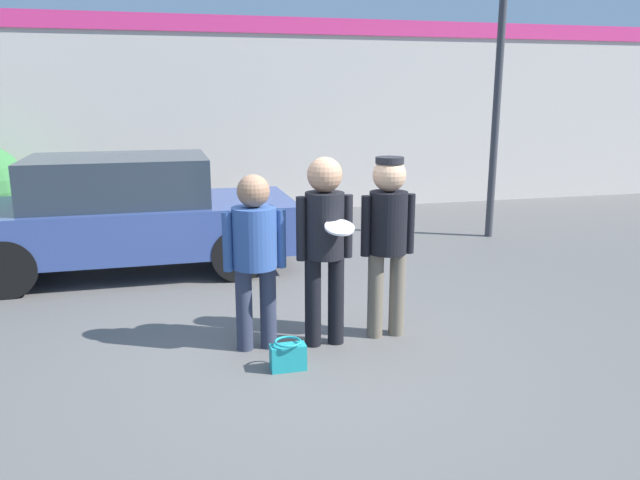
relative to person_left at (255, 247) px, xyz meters
name	(u,v)px	position (x,y,z in m)	size (l,w,h in m)	color
ground_plane	(303,346)	(0.42, -0.07, -0.96)	(56.00, 56.00, 0.00)	#5B5956
storefront_building	(221,116)	(0.42, 6.74, 0.90)	(24.00, 0.22, 3.65)	beige
person_left	(255,247)	(0.00, 0.00, 0.00)	(0.57, 0.40, 1.61)	#2D3347
person_middle_with_frisbee	(325,234)	(0.63, -0.06, 0.09)	(0.52, 0.56, 1.75)	black
person_right	(388,230)	(1.25, 0.00, 0.08)	(0.53, 0.36, 1.72)	#665B4C
parked_car_near	(126,214)	(-1.23, 2.98, -0.20)	(4.25, 1.84, 1.50)	#334784
street_lamp	(517,3)	(4.60, 3.58, 2.64)	(1.31, 0.35, 5.86)	#38383D
handbag	(288,356)	(0.18, -0.52, -0.83)	(0.30, 0.23, 0.26)	teal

